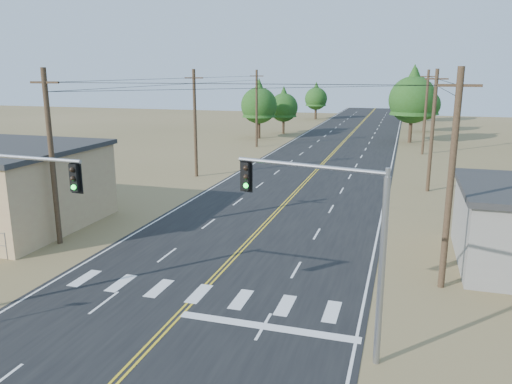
% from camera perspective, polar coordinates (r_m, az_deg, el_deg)
% --- Properties ---
extents(road, '(15.00, 200.00, 0.02)m').
position_cam_1_polar(road, '(43.13, 5.03, 0.47)').
color(road, black).
rests_on(road, ground).
extents(utility_pole_left_near, '(1.80, 0.30, 10.00)m').
position_cam_1_polar(utility_pole_left_near, '(30.28, -22.31, 3.74)').
color(utility_pole_left_near, '#4C3826').
rests_on(utility_pole_left_near, ground).
extents(utility_pole_left_mid, '(1.80, 0.30, 10.00)m').
position_cam_1_polar(utility_pole_left_mid, '(47.36, -6.97, 7.87)').
color(utility_pole_left_mid, '#4C3826').
rests_on(utility_pole_left_mid, ground).
extents(utility_pole_left_far, '(1.80, 0.30, 10.00)m').
position_cam_1_polar(utility_pole_left_far, '(66.09, 0.07, 9.58)').
color(utility_pole_left_far, '#4C3826').
rests_on(utility_pole_left_far, ground).
extents(utility_pole_right_near, '(1.80, 0.30, 10.00)m').
position_cam_1_polar(utility_pole_right_near, '(23.70, 21.38, 1.32)').
color(utility_pole_right_near, '#4C3826').
rests_on(utility_pole_right_near, ground).
extents(utility_pole_right_mid, '(1.80, 0.30, 10.00)m').
position_cam_1_polar(utility_pole_right_mid, '(43.44, 19.51, 6.69)').
color(utility_pole_right_mid, '#4C3826').
rests_on(utility_pole_right_mid, ground).
extents(utility_pole_right_far, '(1.80, 0.30, 10.00)m').
position_cam_1_polar(utility_pole_right_far, '(63.35, 18.80, 8.69)').
color(utility_pole_right_far, '#4C3826').
rests_on(utility_pole_right_far, ground).
extents(signal_mast_left, '(5.36, 0.66, 6.79)m').
position_cam_1_polar(signal_mast_left, '(22.07, -26.57, -1.50)').
color(signal_mast_left, gray).
rests_on(signal_mast_left, ground).
extents(signal_mast_right, '(5.46, 1.48, 6.84)m').
position_cam_1_polar(signal_mast_right, '(17.15, 9.29, -4.07)').
color(signal_mast_right, gray).
rests_on(signal_mast_right, ground).
extents(tree_left_near, '(5.32, 5.32, 8.87)m').
position_cam_1_polar(tree_left_near, '(74.72, 0.34, 10.28)').
color(tree_left_near, '#3F2D1E').
rests_on(tree_left_near, ground).
extents(tree_left_mid, '(4.55, 4.55, 7.58)m').
position_cam_1_polar(tree_left_mid, '(80.83, 3.18, 9.95)').
color(tree_left_mid, '#3F2D1E').
rests_on(tree_left_mid, ground).
extents(tree_left_far, '(4.64, 4.64, 7.74)m').
position_cam_1_polar(tree_left_far, '(106.33, 6.88, 10.80)').
color(tree_left_far, '#3F2D1E').
rests_on(tree_left_far, ground).
extents(tree_right_near, '(6.48, 6.48, 10.80)m').
position_cam_1_polar(tree_right_near, '(73.45, 17.49, 10.53)').
color(tree_right_near, '#3F2D1E').
rests_on(tree_right_near, ground).
extents(tree_right_mid, '(4.81, 4.81, 8.02)m').
position_cam_1_polar(tree_right_mid, '(87.55, 18.83, 9.72)').
color(tree_right_mid, '#3F2D1E').
rests_on(tree_right_mid, ground).
extents(tree_right_far, '(6.39, 6.39, 10.65)m').
position_cam_1_polar(tree_right_far, '(104.49, 17.76, 11.20)').
color(tree_right_far, '#3F2D1E').
rests_on(tree_right_far, ground).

